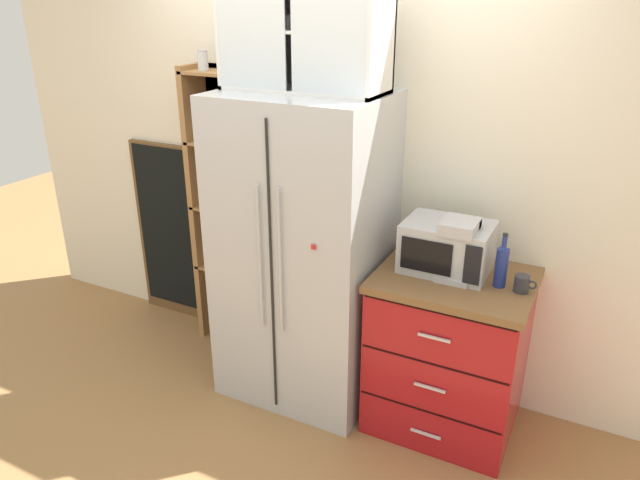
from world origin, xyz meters
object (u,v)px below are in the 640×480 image
Objects in this scene: refrigerator at (304,251)px; bottle_amber at (459,253)px; chalkboard_menu at (172,232)px; microwave at (447,247)px; mug_charcoal at (522,284)px; coffee_maker at (459,248)px; bottle_cobalt at (502,263)px.

refrigerator reaches higher than bottle_amber.
chalkboard_menu is at bearing 172.58° from bottle_amber.
bottle_amber reaches higher than microwave.
refrigerator reaches higher than chalkboard_menu.
bottle_amber is (-0.33, 0.04, 0.08)m from mug_charcoal.
coffee_maker is 0.35m from mug_charcoal.
bottle_cobalt is at bearing -7.32° from chalkboard_menu.
refrigerator is at bearing -173.65° from microwave.
microwave is at bearing -6.72° from chalkboard_menu.
mug_charcoal is 0.34m from bottle_amber.
refrigerator is at bearing -179.21° from mug_charcoal.
coffee_maker reaches higher than bottle_amber.
bottle_cobalt is at bearing -4.39° from coffee_maker.
microwave is at bearing 168.50° from bottle_cobalt.
microwave is at bearing 6.35° from refrigerator.
chalkboard_menu is at bearing 165.39° from refrigerator.
chalkboard_menu reaches higher than bottle_amber.
refrigerator is 0.87m from bottle_amber.
refrigerator reaches higher than microwave.
coffee_maker reaches higher than microwave.
chalkboard_menu is at bearing 173.28° from microwave.
microwave is 1.58× the size of bottle_amber.
refrigerator is 6.40× the size of bottle_amber.
bottle_amber reaches higher than mug_charcoal.
mug_charcoal is (1.19, 0.02, 0.06)m from refrigerator.
microwave is at bearing 149.30° from coffee_maker.
bottle_amber is at bearing -7.42° from chalkboard_menu.
coffee_maker is at bearing -90.00° from bottle_amber.
mug_charcoal is at bearing -6.45° from bottle_amber.
chalkboard_menu is (-1.27, 0.33, -0.24)m from refrigerator.
coffee_maker reaches higher than bottle_cobalt.
bottle_amber is 2.18m from chalkboard_menu.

